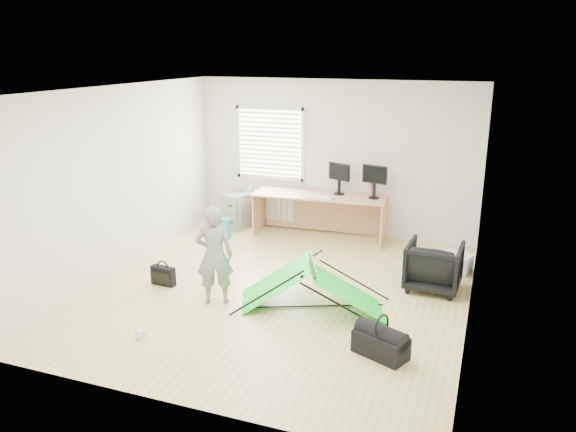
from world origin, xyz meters
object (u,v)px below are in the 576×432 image
(desk, at_px, (319,216))
(duffel_bag, at_px, (381,345))
(thermos, at_px, (371,190))
(person, at_px, (214,255))
(laptop_bag, at_px, (163,276))
(storage_crate, at_px, (453,262))
(office_chair, at_px, (434,266))
(monitor_left, at_px, (339,183))
(kite, at_px, (312,286))
(monitor_right, at_px, (374,186))
(filing_cabinet, at_px, (239,210))

(desk, relative_size, duffel_bag, 3.95)
(desk, height_order, thermos, thermos)
(person, xyz_separation_m, laptop_bag, (-0.95, 0.25, -0.52))
(storage_crate, bearing_deg, duffel_bag, -101.06)
(office_chair, bearing_deg, monitor_left, -39.82)
(kite, bearing_deg, desk, 82.25)
(storage_crate, height_order, laptop_bag, storage_crate)
(person, height_order, duffel_bag, person)
(monitor_right, distance_m, thermos, 0.15)
(filing_cabinet, distance_m, storage_crate, 4.03)
(thermos, bearing_deg, kite, -92.33)
(filing_cabinet, bearing_deg, desk, 18.23)
(desk, relative_size, person, 1.75)
(thermos, bearing_deg, duffel_bag, -75.72)
(laptop_bag, bearing_deg, kite, 7.23)
(desk, height_order, kite, desk)
(monitor_right, xyz_separation_m, office_chair, (1.19, -1.63, -0.65))
(thermos, bearing_deg, office_chair, -53.52)
(monitor_left, bearing_deg, kite, -59.39)
(storage_crate, bearing_deg, thermos, 147.23)
(thermos, relative_size, duffel_bag, 0.42)
(desk, xyz_separation_m, filing_cabinet, (-1.59, 0.09, -0.07))
(desk, relative_size, storage_crate, 4.67)
(storage_crate, distance_m, laptop_bag, 4.24)
(monitor_left, height_order, office_chair, monitor_left)
(desk, height_order, monitor_left, monitor_left)
(filing_cabinet, height_order, thermos, thermos)
(desk, bearing_deg, monitor_left, 19.02)
(monitor_right, xyz_separation_m, thermos, (-0.08, 0.09, -0.09))
(thermos, height_order, office_chair, thermos)
(person, bearing_deg, laptop_bag, -36.96)
(thermos, relative_size, laptop_bag, 0.67)
(monitor_left, bearing_deg, office_chair, -20.87)
(monitor_left, relative_size, laptop_bag, 1.16)
(office_chair, bearing_deg, thermos, -50.45)
(desk, relative_size, laptop_bag, 6.33)
(thermos, relative_size, office_chair, 0.33)
(storage_crate, height_order, duffel_bag, storage_crate)
(filing_cabinet, bearing_deg, kite, -28.75)
(thermos, relative_size, storage_crate, 0.49)
(office_chair, relative_size, storage_crate, 1.50)
(monitor_right, distance_m, duffel_bag, 3.83)
(monitor_right, bearing_deg, kite, -81.36)
(filing_cabinet, relative_size, storage_crate, 1.31)
(storage_crate, relative_size, laptop_bag, 1.36)
(monitor_right, bearing_deg, thermos, 143.85)
(kite, bearing_deg, monitor_right, 62.99)
(person, height_order, laptop_bag, person)
(storage_crate, bearing_deg, person, -142.30)
(monitor_right, xyz_separation_m, kite, (-0.19, -2.77, -0.70))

